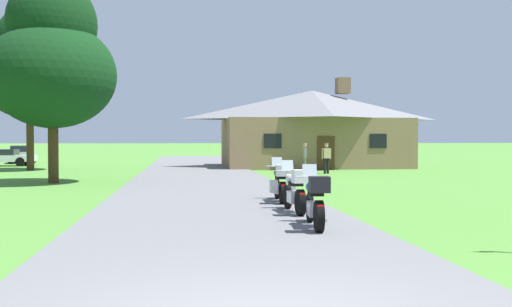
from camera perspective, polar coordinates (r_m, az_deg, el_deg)
ground_plane at (r=25.64m, az=-5.38°, el=-2.87°), size 500.00×500.00×0.00m
asphalt_driveway at (r=23.64m, az=-5.22°, el=-3.16°), size 6.40×80.00×0.06m
motorcycle_blue_nearest_to_camera at (r=12.16m, az=5.89°, el=-4.73°), size 0.68×2.08×1.30m
motorcycle_silver_second_in_row at (r=14.60m, az=3.90°, el=-3.69°), size 0.66×2.08×1.30m
motorcycle_black_farthest_in_row at (r=17.03m, az=2.47°, el=-2.99°), size 0.76×2.08×1.30m
stone_lodge at (r=40.02m, az=5.60°, el=2.57°), size 12.81×8.25×6.19m
bystander_tan_shirt_near_lodge at (r=32.08m, az=7.00°, el=-0.32°), size 0.54×0.28×1.69m
bystander_gray_shirt_beside_signpost at (r=33.44m, az=4.87°, el=-0.24°), size 0.30×0.54×1.69m
tree_left_far at (r=38.16m, az=-21.56°, el=7.85°), size 5.68×5.68×9.99m
tree_left_near at (r=26.77m, az=-19.54°, el=8.75°), size 5.47×5.47×8.96m
parked_silver_suv_far_left at (r=50.10m, az=-22.14°, el=0.02°), size 2.73×4.88×1.40m
parked_white_sedan_far_left at (r=44.94m, az=-23.73°, el=-0.32°), size 4.23×1.96×1.20m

